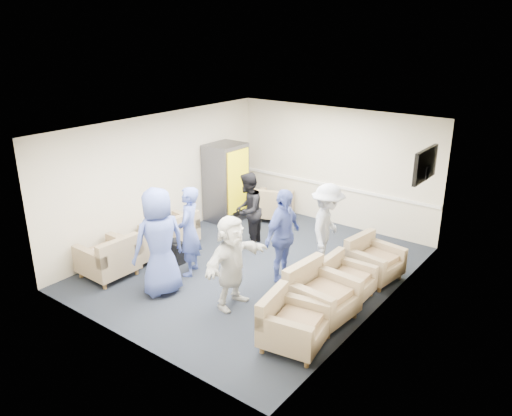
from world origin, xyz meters
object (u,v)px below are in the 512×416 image
Objects in this scene: armchair_left_mid at (143,245)px; person_mid_left at (189,231)px; armchair_corner at (272,206)px; person_mid_right at (283,236)px; armchair_left_far at (175,231)px; armchair_right_near at (290,325)px; armchair_left_near at (110,259)px; armchair_right_midfar at (344,281)px; armchair_right_midnear at (319,297)px; person_front_left at (159,242)px; person_front_right at (232,262)px; vending_machine at (226,183)px; person_back_left at (248,210)px; armchair_right_far at (372,261)px; person_back_right at (327,228)px.

person_mid_left is (1.15, 0.14, 0.54)m from armchair_left_mid.
person_mid_right reaches higher than armchair_corner.
armchair_left_far is 0.91× the size of armchair_right_near.
armchair_right_midfar is at bearing 118.05° from armchair_left_near.
armchair_right_midnear is 2.80m from person_front_left.
armchair_right_midnear is at bearing 87.06° from armchair_left_far.
armchair_left_near reaches higher than armchair_left_mid.
armchair_left_near is 0.82× the size of armchair_corner.
person_front_left is 1.20× the size of person_front_right.
vending_machine is 1.63m from person_back_left.
armchair_right_midnear is at bearing -5.91° from armchair_right_near.
armchair_left_mid is at bearing 125.24° from armchair_right_far.
armchair_right_midfar is 4.33m from vending_machine.
armchair_left_mid is 2.56m from person_front_right.
person_front_right is (-1.33, -0.53, 0.42)m from armchair_right_midnear.
person_mid_left is 1.41m from person_front_right.
armchair_right_far is at bearing -93.10° from person_back_right.
person_mid_left reaches higher than armchair_left_far.
armchair_right_near is 0.51× the size of person_front_left.
armchair_right_far is (0.07, 0.92, 0.02)m from armchair_right_midfar.
armchair_right_midfar is at bearing -85.09° from person_mid_right.
armchair_right_near is 0.61× the size of person_back_left.
armchair_right_near is 2.06m from person_mid_right.
armchair_right_midfar is at bearing 125.25° from armchair_corner.
armchair_left_mid is at bearing 83.94° from person_front_right.
armchair_right_far is at bearing -9.54° from vending_machine.
armchair_corner is at bearing 169.74° from armchair_left_far.
armchair_right_midfar is 3.85m from armchair_corner.
vending_machine is 3.31m from person_back_right.
armchair_right_far is 0.51× the size of vending_machine.
armchair_right_near is 0.62× the size of person_front_right.
person_back_right reaches higher than armchair_right_far.
person_back_left is at bearing 103.07° from armchair_right_far.
person_mid_right is (-1.25, -1.06, 0.54)m from armchair_right_far.
person_back_right is at bearing 45.92° from armchair_right_midfar.
person_back_left is at bearing 143.74° from armchair_left_mid.
person_mid_left is at bearing 63.58° from armchair_left_far.
vending_machine is at bearing 19.08° from armchair_corner.
armchair_corner is at bearing -155.67° from person_front_left.
armchair_right_midnear reaches higher than armchair_left_near.
person_back_right is (1.82, 2.48, -0.10)m from person_front_left.
armchair_left_far is at bearing 114.47° from armchair_right_far.
vending_machine is 1.16× the size of person_back_left.
person_mid_right is (-0.40, -0.86, 0.02)m from person_back_right.
armchair_left_far is at bearing -124.11° from person_front_left.
armchair_left_far is 0.55× the size of person_back_left.
person_mid_left is 1.64m from person_back_left.
armchair_left_near is 4.04m from person_back_right.
armchair_right_near is 1.51m from person_front_right.
armchair_right_midnear reaches higher than armchair_right_far.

